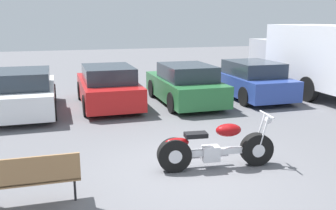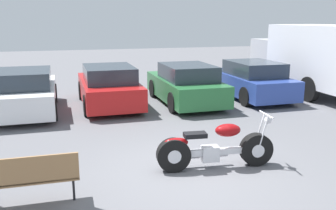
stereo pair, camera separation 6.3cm
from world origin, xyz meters
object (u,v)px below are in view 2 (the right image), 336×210
parked_car_white (25,92)px  delivery_truck (315,56)px  parked_car_blue (251,80)px  motorcycle (214,148)px  park_bench (24,176)px  parked_car_green (186,85)px  parked_car_red (109,87)px

parked_car_white → delivery_truck: delivery_truck is taller
parked_car_blue → motorcycle: bearing=-124.1°
park_bench → parked_car_green: bearing=52.9°
parked_car_white → delivery_truck: size_ratio=0.69×
parked_car_green → delivery_truck: 5.48m
parked_car_blue → park_bench: parked_car_blue is taller
delivery_truck → parked_car_green: bearing=-177.3°
motorcycle → parked_car_red: bearing=101.9°
parked_car_white → park_bench: parked_car_white is taller
park_bench → delivery_truck: bearing=33.1°
parked_car_green → parked_car_red: bearing=172.3°
delivery_truck → park_bench: size_ratio=3.58×
parked_car_red → parked_car_blue: bearing=-1.7°
parked_car_red → parked_car_green: 2.67m
parked_car_red → park_bench: (-2.20, -6.79, -0.11)m
parked_car_blue → park_bench: (-7.50, -6.63, -0.11)m
parked_car_red → parked_car_green: bearing=-7.7°
motorcycle → parked_car_red: parked_car_red is taller
parked_car_white → parked_car_blue: (7.95, 0.12, 0.00)m
parked_car_blue → delivery_truck: 2.89m
motorcycle → parked_car_blue: (4.02, 5.94, 0.24)m
delivery_truck → parked_car_white: bearing=-179.1°
motorcycle → parked_car_blue: bearing=55.9°
motorcycle → parked_car_blue: 7.18m
motorcycle → delivery_truck: (6.78, 6.00, 1.07)m
parked_car_blue → parked_car_green: bearing=-175.7°
parked_car_red → motorcycle: bearing=-78.1°
parked_car_white → parked_car_blue: bearing=0.8°
parked_car_green → parked_car_blue: bearing=4.3°
parked_car_red → park_bench: size_ratio=2.47×
parked_car_white → parked_car_red: bearing=6.0°
parked_car_red → park_bench: bearing=-108.0°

